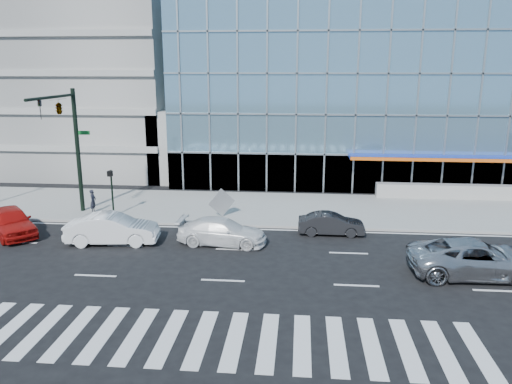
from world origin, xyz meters
TOP-DOWN VIEW (x-y plane):
  - ground at (0.00, 0.00)m, footprint 160.00×160.00m
  - sidewalk at (0.00, 8.00)m, footprint 120.00×8.00m
  - theatre_building at (14.00, 26.00)m, footprint 42.00×26.00m
  - parking_garage at (-20.00, 26.00)m, footprint 24.00×24.00m
  - ramp_block at (-6.00, 18.00)m, footprint 6.00×8.00m
  - traffic_signal at (-11.00, 4.57)m, footprint 1.14×5.74m
  - ped_signal_post at (-8.50, 4.94)m, footprint 0.30×0.33m
  - silver_suv at (11.59, -2.40)m, footprint 6.18×2.99m
  - white_suv at (-0.79, 0.82)m, footprint 5.02×2.36m
  - white_sedan at (-6.79, 0.38)m, footprint 5.15×2.27m
  - dark_sedan at (5.25, 3.00)m, footprint 3.82×1.35m
  - red_sedan at (-13.13, 1.21)m, footprint 4.76×4.79m
  - pedestrian at (-10.11, 5.66)m, footprint 0.38×0.57m
  - tilted_panel at (-1.54, 5.48)m, footprint 1.60×1.01m

SIDE VIEW (x-z plane):
  - ground at x=0.00m, z-range 0.00..0.00m
  - sidewalk at x=0.00m, z-range 0.00..0.15m
  - dark_sedan at x=5.25m, z-range 0.00..1.26m
  - white_suv at x=-0.79m, z-range 0.00..1.42m
  - red_sedan at x=-13.13m, z-range 0.00..1.64m
  - white_sedan at x=-6.79m, z-range 0.00..1.64m
  - silver_suv at x=11.59m, z-range 0.00..1.69m
  - pedestrian at x=-10.11m, z-range 0.15..1.67m
  - tilted_panel at x=-1.54m, z-range 0.15..1.99m
  - ped_signal_post at x=-8.50m, z-range 0.64..3.64m
  - ramp_block at x=-6.00m, z-range 0.00..6.00m
  - traffic_signal at x=-11.00m, z-range 2.16..10.16m
  - theatre_building at x=14.00m, z-range 0.00..15.00m
  - parking_garage at x=-20.00m, z-range 0.00..20.00m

